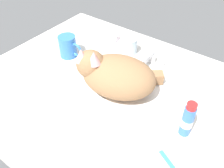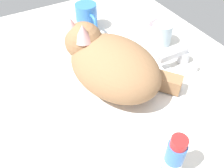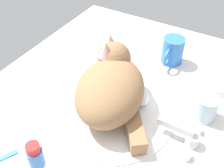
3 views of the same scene
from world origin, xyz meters
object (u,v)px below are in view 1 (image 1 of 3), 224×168
at_px(coffee_mug, 68,46).
at_px(rinse_cup, 130,46).
at_px(cat, 115,74).
at_px(toothpaste_bottle, 188,120).
at_px(soap_bar, 111,37).
at_px(faucet, 150,58).

height_order(coffee_mug, rinse_cup, coffee_mug).
height_order(cat, toothpaste_bottle, cat).
distance_m(cat, soap_bar, 0.35).
bearing_deg(cat, toothpaste_bottle, -4.72).
relative_size(faucet, soap_bar, 1.75).
bearing_deg(rinse_cup, coffee_mug, -138.81).
xyz_separation_m(coffee_mug, soap_bar, (0.08, 0.20, -0.02)).
xyz_separation_m(coffee_mug, rinse_cup, (0.20, 0.17, -0.01)).
bearing_deg(toothpaste_bottle, coffee_mug, 170.74).
bearing_deg(toothpaste_bottle, cat, 175.28).
bearing_deg(toothpaste_bottle, rinse_cup, 144.58).
relative_size(cat, rinse_cup, 4.23).
bearing_deg(cat, faucet, 86.54).
relative_size(faucet, cat, 0.40).
height_order(soap_bar, toothpaste_bottle, toothpaste_bottle).
relative_size(faucet, rinse_cup, 1.67).
distance_m(faucet, cat, 0.24).
bearing_deg(soap_bar, toothpaste_bottle, -30.84).
height_order(cat, rinse_cup, cat).
height_order(rinse_cup, soap_bar, rinse_cup).
bearing_deg(coffee_mug, faucet, 27.10).
xyz_separation_m(coffee_mug, toothpaste_bottle, (0.57, -0.09, 0.01)).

